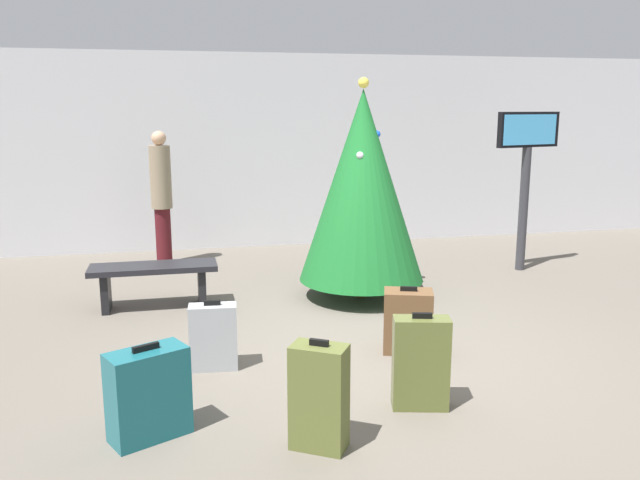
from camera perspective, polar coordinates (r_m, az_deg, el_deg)
ground_plane at (r=5.89m, az=5.60°, el=-9.87°), size 16.00×16.00×0.00m
back_wall at (r=10.20m, az=-2.80°, el=7.82°), size 16.00×0.20×2.95m
holiday_tree at (r=7.26m, az=3.74°, el=4.73°), size 1.42×1.42×2.47m
flight_info_kiosk at (r=8.91m, az=17.72°, el=6.70°), size 0.95×0.30×2.09m
waiting_bench at (r=7.25m, az=-14.40°, el=-3.10°), size 1.35×0.44×0.48m
traveller_0 at (r=9.08m, az=-13.78°, el=3.95°), size 0.40×0.40×1.84m
suitcase_0 at (r=4.51m, az=-14.86°, el=-12.97°), size 0.57×0.45×0.65m
suitcase_1 at (r=5.87m, az=7.71°, el=-7.08°), size 0.49×0.39×0.60m
suitcase_2 at (r=4.23m, az=-0.08°, el=-13.65°), size 0.41×0.36×0.73m
suitcase_3 at (r=5.52m, az=-9.36°, el=-8.40°), size 0.41×0.22×0.59m
suitcase_4 at (r=4.81m, az=8.85°, el=-10.64°), size 0.44×0.28×0.72m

